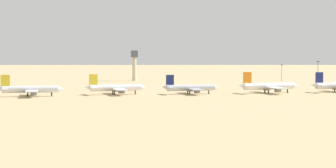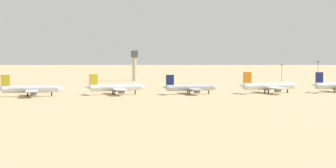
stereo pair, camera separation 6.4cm
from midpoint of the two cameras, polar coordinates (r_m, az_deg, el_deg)
The scene contains 10 objects.
ground at distance 343.49m, azimuth -1.14°, elevation -1.00°, with size 4000.00×4000.00×0.00m, color tan.
ridge_west at distance 1370.20m, azimuth -6.76°, elevation 4.15°, with size 288.22×237.44×98.38m, color slate.
ridge_center at distance 1465.51m, azimuth 11.55°, elevation 4.08°, with size 392.23×267.17×100.14m, color slate.
parked_jet_yellow_2 at distance 339.94m, azimuth -12.41°, elevation -0.47°, with size 34.95×29.31×11.56m.
parked_jet_yellow_3 at distance 347.36m, azimuth -4.79°, elevation -0.35°, with size 34.29×29.06×11.32m.
parked_jet_navy_4 at distance 349.58m, azimuth 2.03°, elevation -0.34°, with size 32.87×27.76×10.85m.
parked_jet_orange_5 at distance 360.84m, azimuth 9.08°, elevation -0.20°, with size 36.81×31.27×12.17m.
control_tower at distance 500.35m, azimuth -3.06°, elevation 1.96°, with size 5.20×5.20×23.94m.
light_pole_west at distance 502.58m, azimuth 10.26°, elevation 1.14°, with size 1.80×0.50×12.86m.
light_pole_mid at distance 451.43m, azimuth 13.41°, elevation 1.12°, with size 1.80×0.50×16.58m.
Camera 2 is at (-45.44, -339.56, 24.89)m, focal length 67.38 mm.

